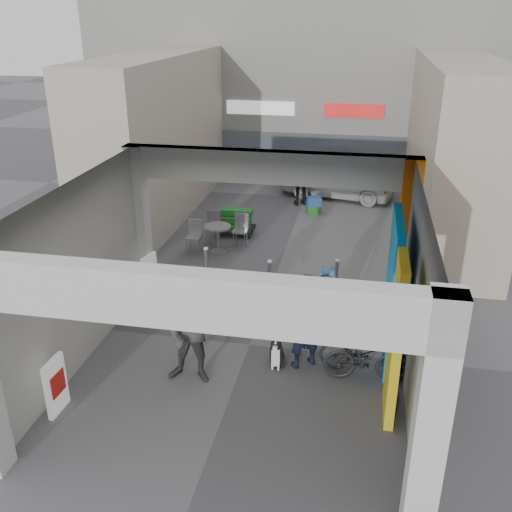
% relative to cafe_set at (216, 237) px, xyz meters
% --- Properties ---
extents(ground, '(90.00, 90.00, 0.00)m').
position_rel_cafe_set_xyz_m(ground, '(1.94, -4.83, -0.33)').
color(ground, '#5D5D63').
rests_on(ground, ground).
extents(arcade_canopy, '(6.40, 6.45, 6.40)m').
position_rel_cafe_set_xyz_m(arcade_canopy, '(2.48, -5.65, 1.97)').
color(arcade_canopy, silver).
rests_on(arcade_canopy, ground).
extents(far_building, '(18.00, 4.08, 8.00)m').
position_rel_cafe_set_xyz_m(far_building, '(1.94, 9.17, 3.66)').
color(far_building, white).
rests_on(far_building, ground).
extents(plaza_bldg_left, '(2.00, 9.00, 5.00)m').
position_rel_cafe_set_xyz_m(plaza_bldg_left, '(-2.56, 2.67, 2.17)').
color(plaza_bldg_left, '#ADA28F').
rests_on(plaza_bldg_left, ground).
extents(plaza_bldg_right, '(2.00, 9.00, 5.00)m').
position_rel_cafe_set_xyz_m(plaza_bldg_right, '(6.44, 2.67, 2.17)').
color(plaza_bldg_right, '#ADA28F').
rests_on(plaza_bldg_right, ground).
extents(bollard_left, '(0.09, 0.09, 0.98)m').
position_rel_cafe_set_xyz_m(bollard_left, '(0.38, -2.38, 0.16)').
color(bollard_left, gray).
rests_on(bollard_left, ground).
extents(bollard_center, '(0.09, 0.09, 0.84)m').
position_rel_cafe_set_xyz_m(bollard_center, '(1.95, -2.53, 0.09)').
color(bollard_center, gray).
rests_on(bollard_center, ground).
extents(bollard_right, '(0.09, 0.09, 0.86)m').
position_rel_cafe_set_xyz_m(bollard_right, '(3.50, -2.24, 0.10)').
color(bollard_right, gray).
rests_on(bollard_right, ground).
extents(advert_board_near, '(0.12, 0.55, 1.00)m').
position_rel_cafe_set_xyz_m(advert_board_near, '(-0.81, -7.45, 0.18)').
color(advert_board_near, silver).
rests_on(advert_board_near, ground).
extents(advert_board_far, '(0.20, 0.55, 1.00)m').
position_rel_cafe_set_xyz_m(advert_board_far, '(-0.81, -3.09, 0.18)').
color(advert_board_far, silver).
rests_on(advert_board_far, ground).
extents(cafe_set, '(1.54, 1.25, 0.93)m').
position_rel_cafe_set_xyz_m(cafe_set, '(0.00, 0.00, 0.00)').
color(cafe_set, '#96969B').
rests_on(cafe_set, ground).
extents(produce_stand, '(1.16, 0.63, 0.76)m').
position_rel_cafe_set_xyz_m(produce_stand, '(0.30, 1.06, -0.03)').
color(produce_stand, black).
rests_on(produce_stand, ground).
extents(crate_stack, '(0.52, 0.45, 0.56)m').
position_rel_cafe_set_xyz_m(crate_stack, '(2.42, 3.49, -0.05)').
color(crate_stack, '#195A21').
rests_on(crate_stack, ground).
extents(border_collie, '(0.25, 0.48, 0.67)m').
position_rel_cafe_set_xyz_m(border_collie, '(2.59, -5.46, -0.06)').
color(border_collie, black).
rests_on(border_collie, ground).
extents(man_with_dog, '(0.83, 0.78, 1.91)m').
position_rel_cafe_set_xyz_m(man_with_dog, '(3.07, -5.33, 0.62)').
color(man_with_dog, black).
rests_on(man_with_dog, ground).
extents(man_back_turned, '(0.96, 0.75, 1.98)m').
position_rel_cafe_set_xyz_m(man_back_turned, '(1.18, -6.17, 0.66)').
color(man_back_turned, '#3B3C3E').
rests_on(man_back_turned, ground).
extents(man_elderly, '(0.76, 0.53, 1.47)m').
position_rel_cafe_set_xyz_m(man_elderly, '(3.39, -3.97, 0.40)').
color(man_elderly, '#6186BC').
rests_on(man_elderly, ground).
extents(man_crates, '(1.16, 0.83, 1.82)m').
position_rel_cafe_set_xyz_m(man_crates, '(1.89, 4.33, 0.58)').
color(man_crates, black).
rests_on(man_crates, ground).
extents(bicycle_front, '(1.73, 0.62, 0.90)m').
position_rel_cafe_set_xyz_m(bicycle_front, '(4.24, -5.33, 0.12)').
color(bicycle_front, black).
rests_on(bicycle_front, ground).
extents(bicycle_rear, '(1.59, 0.58, 0.93)m').
position_rel_cafe_set_xyz_m(bicycle_rear, '(4.24, -5.59, 0.14)').
color(bicycle_rear, black).
rests_on(bicycle_rear, ground).
extents(white_van, '(4.28, 2.41, 1.38)m').
position_rel_cafe_set_xyz_m(white_van, '(3.04, 5.49, 0.36)').
color(white_van, silver).
rests_on(white_van, ground).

